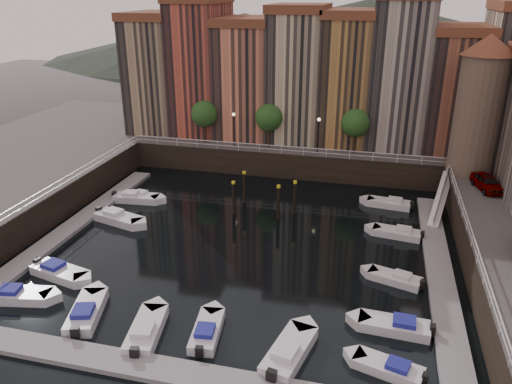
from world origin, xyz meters
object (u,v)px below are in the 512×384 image
(boat_left_1, at_px, (59,272))
(car_a, at_px, (487,183))
(mooring_pilings, at_px, (262,197))
(boat_left_2, at_px, (118,218))
(gangway, at_px, (441,196))
(corner_tower, at_px, (480,104))
(boat_left_0, at_px, (17,295))

(boat_left_1, bearing_deg, car_a, 42.74)
(car_a, bearing_deg, mooring_pilings, 174.51)
(mooring_pilings, relative_size, car_a, 1.40)
(boat_left_2, relative_size, car_a, 1.23)
(boat_left_2, bearing_deg, gangway, 32.91)
(corner_tower, bearing_deg, boat_left_0, -140.74)
(boat_left_1, xyz_separation_m, car_a, (33.26, 18.90, 3.36))
(mooring_pilings, distance_m, car_a, 21.17)
(corner_tower, xyz_separation_m, mooring_pilings, (-19.88, -8.33, -8.54))
(mooring_pilings, bearing_deg, boat_left_1, -129.02)
(gangway, height_order, boat_left_2, gangway)
(gangway, bearing_deg, corner_tower, 57.20)
(boat_left_0, bearing_deg, boat_left_2, 76.22)
(car_a, bearing_deg, boat_left_1, -165.44)
(corner_tower, distance_m, boat_left_0, 44.16)
(gangway, height_order, boat_left_1, gangway)
(boat_left_2, bearing_deg, boat_left_0, -77.16)
(corner_tower, xyz_separation_m, boat_left_2, (-32.71, -13.83, -9.79))
(corner_tower, height_order, mooring_pilings, corner_tower)
(boat_left_0, bearing_deg, gangway, 25.68)
(gangway, xyz_separation_m, boat_left_0, (-30.44, -22.75, -1.54))
(corner_tower, relative_size, mooring_pilings, 2.25)
(boat_left_2, xyz_separation_m, car_a, (33.60, 9.00, 3.34))
(car_a, bearing_deg, corner_tower, 85.45)
(corner_tower, bearing_deg, gangway, -122.80)
(boat_left_0, height_order, boat_left_2, boat_left_2)
(mooring_pilings, bearing_deg, corner_tower, 22.73)
(mooring_pilings, xyz_separation_m, boat_left_1, (-12.48, -15.40, -1.26))
(mooring_pilings, height_order, boat_left_0, mooring_pilings)
(boat_left_2, bearing_deg, mooring_pilings, 38.74)
(corner_tower, height_order, boat_left_2, corner_tower)
(boat_left_0, xyz_separation_m, boat_left_1, (0.97, 3.52, 0.01))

